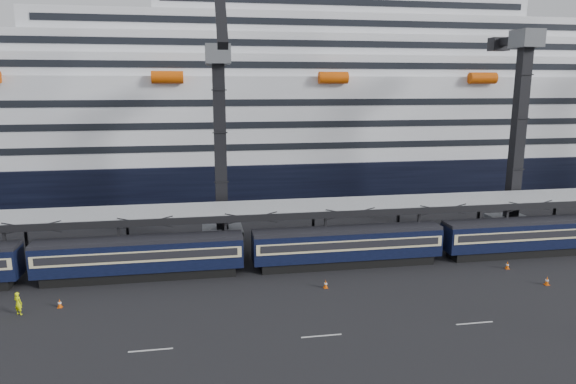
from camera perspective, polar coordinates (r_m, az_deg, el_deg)
The scene contains 11 objects.
ground at distance 46.87m, azimuth 19.75°, elevation -11.24°, with size 260.00×260.00×0.00m, color black.
train at distance 52.76m, azimuth 10.14°, elevation -5.59°, with size 133.05×3.00×4.05m.
canopy at distance 57.25m, azimuth 13.28°, elevation -1.19°, with size 130.00×6.25×5.53m.
cruise_ship at distance 86.06m, azimuth 4.47°, elevation 8.10°, with size 214.09×28.84×34.00m.
crane_dark_near at distance 56.21m, azimuth -7.54°, elevation 5.69°, with size 4.50×17.75×35.08m.
crane_dark_mid at distance 66.42m, azimuth 24.48°, elevation 6.90°, with size 4.50×18.24×39.64m.
worker at distance 46.49m, azimuth -27.79°, elevation -10.89°, with size 0.68×0.45×1.87m, color #E3F60C.
traffic_cone_b at distance 46.62m, azimuth -24.04°, elevation -11.22°, with size 0.38×0.38×0.75m.
traffic_cone_c at distance 46.66m, azimuth 4.20°, elevation -10.14°, with size 0.39×0.39×0.78m.
traffic_cone_d at distance 52.74m, azimuth 26.83°, elevation -8.78°, with size 0.41×0.41×0.83m.
traffic_cone_e at distance 55.53m, azimuth 23.19°, elevation -7.47°, with size 0.39×0.39×0.79m.
Camera 1 is at (-22.20, -37.27, 17.75)m, focal length 32.00 mm.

